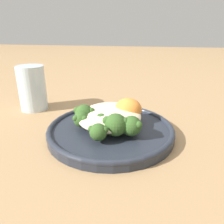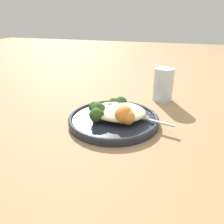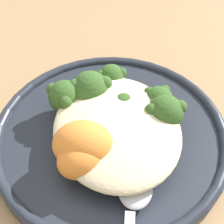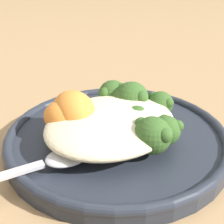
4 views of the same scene
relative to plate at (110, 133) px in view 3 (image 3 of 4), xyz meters
name	(u,v)px [view 3 (image 3 of 4)]	position (x,y,z in m)	size (l,w,h in m)	color
ground_plane	(103,137)	(0.01, 0.01, -0.01)	(4.00, 4.00, 0.00)	#9E7A51
plate	(110,133)	(0.00, 0.00, 0.00)	(0.26, 0.26, 0.02)	#232833
quinoa_mound	(117,128)	(-0.01, 0.00, 0.03)	(0.15, 0.13, 0.03)	beige
broccoli_stalk_0	(160,116)	(-0.01, -0.05, 0.03)	(0.05, 0.09, 0.04)	#8EB25B
broccoli_stalk_1	(149,110)	(0.01, -0.04, 0.02)	(0.07, 0.09, 0.03)	#8EB25B
broccoli_stalk_2	(120,116)	(0.00, -0.01, 0.02)	(0.08, 0.05, 0.03)	#8EB25B
broccoli_stalk_3	(112,90)	(0.04, -0.01, 0.02)	(0.12, 0.04, 0.03)	#8EB25B
broccoli_stalk_4	(94,97)	(0.03, 0.01, 0.03)	(0.11, 0.05, 0.04)	#8EB25B
broccoli_stalk_5	(94,106)	(0.02, 0.02, 0.03)	(0.12, 0.06, 0.04)	#8EB25B
broccoli_stalk_6	(71,103)	(0.03, 0.04, 0.03)	(0.09, 0.07, 0.04)	#8EB25B
sweet_potato_chunk_0	(81,158)	(-0.05, 0.04, 0.03)	(0.05, 0.04, 0.04)	orange
sweet_potato_chunk_1	(83,145)	(-0.04, 0.03, 0.03)	(0.06, 0.05, 0.05)	orange
spoon	(135,197)	(-0.09, -0.01, 0.01)	(0.12, 0.05, 0.01)	#B7B7BC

